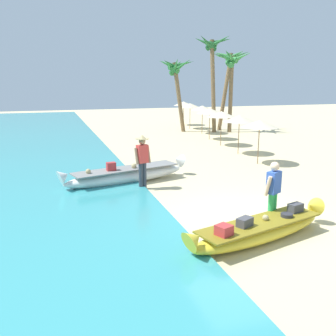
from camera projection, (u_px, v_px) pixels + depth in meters
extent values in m
plane|color=beige|center=(242.00, 219.00, 9.81)|extent=(80.00, 80.00, 0.00)
ellipsoid|color=yellow|center=(260.00, 232.00, 8.41)|extent=(3.88, 1.75, 0.43)
cone|color=yellow|center=(313.00, 206.00, 9.33)|extent=(0.53, 0.57, 0.54)
cone|color=yellow|center=(194.00, 239.00, 7.37)|extent=(0.53, 0.57, 0.54)
cube|color=olive|center=(260.00, 223.00, 8.36)|extent=(3.30, 1.61, 0.04)
cube|color=#B73333|center=(224.00, 231.00, 7.63)|extent=(0.39, 0.38, 0.23)
cube|color=#424247|center=(245.00, 222.00, 8.09)|extent=(0.42, 0.36, 0.21)
sphere|color=tan|center=(266.00, 218.00, 8.46)|extent=(0.14, 0.14, 0.14)
cylinder|color=#2D2D33|center=(287.00, 216.00, 8.66)|extent=(0.28, 0.28, 0.10)
cube|color=#424247|center=(295.00, 208.00, 8.98)|extent=(0.40, 0.30, 0.23)
ellipsoid|color=white|center=(127.00, 176.00, 13.14)|extent=(4.61, 2.02, 0.53)
cone|color=white|center=(178.00, 160.00, 14.26)|extent=(0.55, 0.59, 0.56)
cone|color=white|center=(64.00, 176.00, 11.87)|extent=(0.55, 0.59, 0.56)
cube|color=gray|center=(126.00, 169.00, 13.08)|extent=(3.91, 1.84, 0.04)
sphere|color=tan|center=(88.00, 171.00, 12.32)|extent=(0.17, 0.17, 0.17)
cube|color=#B73333|center=(111.00, 167.00, 12.71)|extent=(0.32, 0.25, 0.30)
sphere|color=tan|center=(134.00, 166.00, 13.08)|extent=(0.18, 0.18, 0.18)
cylinder|color=#333842|center=(144.00, 176.00, 12.44)|extent=(0.14, 0.14, 0.90)
cylinder|color=#333842|center=(141.00, 176.00, 12.36)|extent=(0.14, 0.14, 0.90)
cube|color=#DB3D38|center=(142.00, 154.00, 12.23)|extent=(0.41, 0.32, 0.60)
cylinder|color=#9E7051|center=(149.00, 155.00, 12.36)|extent=(0.15, 0.22, 0.55)
cylinder|color=#9E7051|center=(137.00, 156.00, 12.10)|extent=(0.15, 0.22, 0.55)
sphere|color=#9E7051|center=(142.00, 141.00, 12.14)|extent=(0.22, 0.22, 0.22)
cylinder|color=tan|center=(142.00, 139.00, 12.12)|extent=(0.44, 0.44, 0.02)
cone|color=tan|center=(142.00, 137.00, 12.10)|extent=(0.26, 0.26, 0.12)
cylinder|color=green|center=(270.00, 211.00, 9.10)|extent=(0.14, 0.14, 0.88)
cylinder|color=green|center=(273.00, 209.00, 9.19)|extent=(0.14, 0.14, 0.88)
cube|color=#3356B2|center=(274.00, 182.00, 8.98)|extent=(0.42, 0.36, 0.54)
cylinder|color=beige|center=(268.00, 186.00, 8.85)|extent=(0.17, 0.21, 0.49)
cylinder|color=beige|center=(278.00, 182.00, 9.17)|extent=(0.17, 0.21, 0.49)
sphere|color=beige|center=(275.00, 166.00, 8.89)|extent=(0.22, 0.22, 0.22)
cylinder|color=#8E6B47|center=(259.00, 142.00, 16.07)|extent=(0.04, 0.04, 1.90)
cone|color=beige|center=(260.00, 124.00, 15.89)|extent=(1.60, 1.60, 0.32)
cylinder|color=#8E6B47|center=(239.00, 135.00, 18.29)|extent=(0.04, 0.04, 1.90)
cone|color=beige|center=(239.00, 119.00, 18.11)|extent=(1.60, 1.60, 0.32)
cylinder|color=#8E6B47|center=(221.00, 129.00, 20.71)|extent=(0.04, 0.04, 1.90)
cone|color=beige|center=(221.00, 114.00, 20.52)|extent=(1.60, 1.60, 0.32)
cylinder|color=#8E6B47|center=(210.00, 124.00, 22.90)|extent=(0.04, 0.04, 1.90)
cone|color=beige|center=(210.00, 111.00, 22.72)|extent=(1.60, 1.60, 0.32)
cylinder|color=#8E6B47|center=(202.00, 120.00, 25.40)|extent=(0.04, 0.04, 1.90)
cone|color=beige|center=(202.00, 108.00, 25.22)|extent=(1.60, 1.60, 0.32)
cylinder|color=#8E6B47|center=(190.00, 116.00, 28.05)|extent=(0.04, 0.04, 1.90)
cone|color=beige|center=(190.00, 105.00, 27.87)|extent=(1.60, 1.60, 0.32)
cylinder|color=#8E6B47|center=(184.00, 113.00, 30.33)|extent=(0.04, 0.04, 1.90)
cone|color=beige|center=(184.00, 104.00, 30.14)|extent=(1.60, 1.60, 0.32)
cylinder|color=brown|center=(231.00, 95.00, 25.85)|extent=(0.29, 0.28, 5.20)
cone|color=#337F3D|center=(238.00, 60.00, 25.46)|extent=(1.59, 0.43, 1.12)
cone|color=#337F3D|center=(232.00, 60.00, 25.83)|extent=(1.27, 1.87, 1.14)
cone|color=#337F3D|center=(226.00, 58.00, 25.65)|extent=(1.16, 1.93, 0.72)
cone|color=#337F3D|center=(225.00, 57.00, 25.12)|extent=(1.90, 0.38, 0.78)
cone|color=#337F3D|center=(231.00, 57.00, 24.79)|extent=(1.38, 1.81, 0.88)
cone|color=#337F3D|center=(239.00, 58.00, 24.92)|extent=(1.23, 1.95, 0.96)
cylinder|color=brown|center=(213.00, 87.00, 25.63)|extent=(0.64, 0.28, 6.24)
cone|color=#23602D|center=(219.00, 41.00, 25.03)|extent=(1.84, 0.41, 0.73)
cone|color=#23602D|center=(212.00, 42.00, 25.34)|extent=(1.06, 1.67, 0.83)
cone|color=#23602D|center=(205.00, 43.00, 25.02)|extent=(1.53, 1.16, 0.95)
cone|color=#23602D|center=(208.00, 43.00, 24.58)|extent=(1.66, 1.18, 1.10)
cone|color=#23602D|center=(218.00, 42.00, 24.54)|extent=(1.20, 1.92, 1.02)
cylinder|color=brown|center=(179.00, 98.00, 26.05)|extent=(0.98, 0.28, 4.81)
cone|color=#287033|center=(181.00, 64.00, 25.66)|extent=(2.03, 0.62, 0.80)
cone|color=#287033|center=(177.00, 65.00, 25.85)|extent=(1.37, 1.47, 0.97)
cone|color=#287033|center=(170.00, 66.00, 25.85)|extent=(1.01, 1.87, 1.09)
cone|color=#287033|center=(169.00, 65.00, 25.51)|extent=(1.45, 0.97, 0.89)
cone|color=#287033|center=(171.00, 64.00, 25.16)|extent=(1.44, 1.03, 0.84)
cone|color=#287033|center=(176.00, 66.00, 24.95)|extent=(0.68, 1.96, 1.21)
cone|color=#287033|center=(181.00, 66.00, 25.17)|extent=(1.34, 1.68, 1.22)
cylinder|color=brown|center=(225.00, 92.00, 27.10)|extent=(1.06, 0.28, 5.50)
cone|color=#337F3D|center=(238.00, 56.00, 26.74)|extent=(1.83, 0.52, 0.90)
cone|color=#337F3D|center=(231.00, 56.00, 27.03)|extent=(0.93, 1.52, 0.89)
cone|color=#337F3D|center=(225.00, 55.00, 26.83)|extent=(1.55, 1.50, 0.78)
cone|color=#337F3D|center=(229.00, 55.00, 26.27)|extent=(1.42, 1.34, 0.88)
cone|color=#337F3D|center=(236.00, 55.00, 26.35)|extent=(0.94, 1.46, 0.81)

